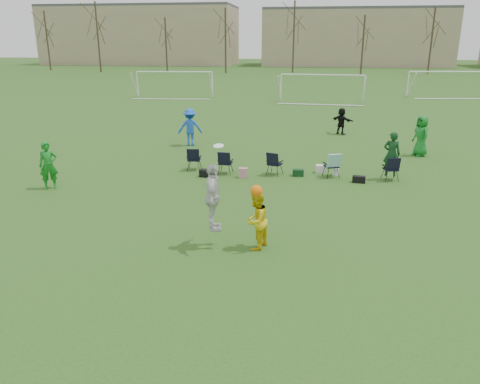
% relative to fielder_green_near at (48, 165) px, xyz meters
% --- Properties ---
extents(ground, '(260.00, 260.00, 0.00)m').
position_rel_fielder_green_near_xyz_m(ground, '(6.61, -4.84, -0.90)').
color(ground, '#25541A').
rests_on(ground, ground).
extents(fielder_green_near, '(0.78, 0.71, 1.80)m').
position_rel_fielder_green_near_xyz_m(fielder_green_near, '(0.00, 0.00, 0.00)').
color(fielder_green_near, '#15771E').
rests_on(fielder_green_near, ground).
extents(fielder_blue, '(1.39, 1.01, 1.94)m').
position_rel_fielder_green_near_xyz_m(fielder_blue, '(3.38, 8.12, 0.07)').
color(fielder_blue, blue).
rests_on(fielder_blue, ground).
extents(fielder_green_far, '(0.93, 1.11, 1.94)m').
position_rel_fielder_green_near_xyz_m(fielder_green_far, '(14.88, 7.47, 0.07)').
color(fielder_green_far, '#147323').
rests_on(fielder_green_far, ground).
extents(fielder_black, '(1.39, 1.27, 1.54)m').
position_rel_fielder_green_near_xyz_m(fielder_black, '(11.45, 12.45, -0.13)').
color(fielder_black, black).
rests_on(fielder_black, ground).
extents(center_contest, '(1.86, 1.12, 2.82)m').
position_rel_fielder_green_near_xyz_m(center_contest, '(7.63, -4.19, 0.23)').
color(center_contest, silver).
rests_on(center_contest, ground).
extents(sideline_setup, '(8.78, 1.67, 1.93)m').
position_rel_fielder_green_near_xyz_m(sideline_setup, '(9.38, 3.10, -0.33)').
color(sideline_setup, '#0F3A19').
rests_on(sideline_setup, ground).
extents(goal_left, '(7.39, 0.76, 2.46)m').
position_rel_fielder_green_near_xyz_m(goal_left, '(-3.39, 29.16, 1.02)').
color(goal_left, white).
rests_on(goal_left, ground).
extents(goal_mid, '(7.40, 0.63, 2.46)m').
position_rel_fielder_green_near_xyz_m(goal_mid, '(10.61, 27.16, 1.02)').
color(goal_mid, white).
rests_on(goal_mid, ground).
extents(goal_right, '(7.35, 1.14, 2.46)m').
position_rel_fielder_green_near_xyz_m(goal_right, '(22.61, 33.16, 1.02)').
color(goal_right, white).
rests_on(goal_right, ground).
extents(tree_line, '(110.28, 3.28, 11.40)m').
position_rel_fielder_green_near_xyz_m(tree_line, '(6.85, 65.01, 4.19)').
color(tree_line, '#382B21').
rests_on(tree_line, ground).
extents(building_row, '(126.00, 16.00, 13.00)m').
position_rel_fielder_green_near_xyz_m(building_row, '(13.34, 91.16, 5.09)').
color(building_row, tan).
rests_on(building_row, ground).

